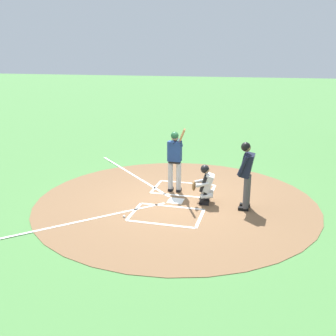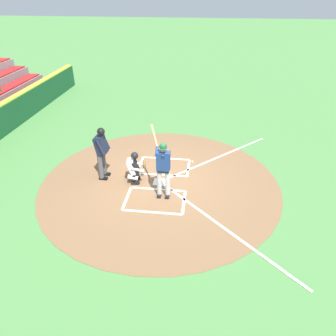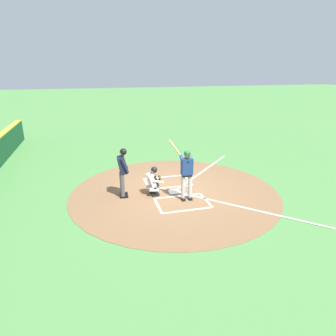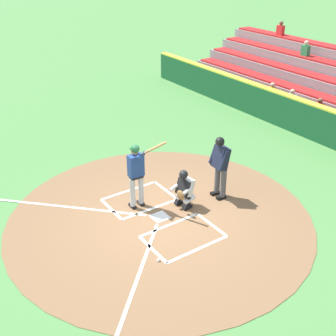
# 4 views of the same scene
# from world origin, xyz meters

# --- Properties ---
(ground_plane) EXTENTS (120.00, 120.00, 0.00)m
(ground_plane) POSITION_xyz_m (0.00, 0.00, 0.00)
(ground_plane) COLOR #4C8442
(dirt_circle) EXTENTS (8.00, 8.00, 0.01)m
(dirt_circle) POSITION_xyz_m (0.00, 0.00, 0.01)
(dirt_circle) COLOR brown
(dirt_circle) RESTS_ON ground
(home_plate_and_chalk) EXTENTS (7.93, 4.91, 0.01)m
(home_plate_and_chalk) POSITION_xyz_m (0.00, 0.88, 0.01)
(home_plate_and_chalk) COLOR white
(home_plate_and_chalk) RESTS_ON dirt_circle
(batter) EXTENTS (0.94, 0.70, 2.13)m
(batter) POSITION_xyz_m (0.77, 0.22, 1.10)
(batter) COLOR #BCBCBC
(batter) RESTS_ON ground
(catcher) EXTENTS (0.64, 0.62, 1.13)m
(catcher) POSITION_xyz_m (0.06, -0.83, 0.59)
(catcher) COLOR black
(catcher) RESTS_ON ground
(plate_umpire) EXTENTS (0.60, 0.44, 1.86)m
(plate_umpire) POSITION_xyz_m (-0.07, -1.95, 1.08)
(plate_umpire) COLOR #4C4C51
(plate_umpire) RESTS_ON ground
(baseball) EXTENTS (0.07, 0.07, 0.07)m
(baseball) POSITION_xyz_m (-1.48, 1.02, 0.04)
(baseball) COLOR white
(baseball) RESTS_ON ground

